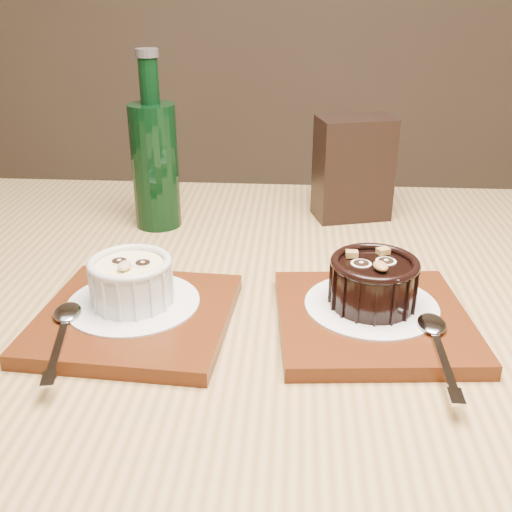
{
  "coord_description": "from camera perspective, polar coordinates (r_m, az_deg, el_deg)",
  "views": [
    {
      "loc": [
        0.17,
        -0.59,
        1.05
      ],
      "look_at": [
        0.11,
        -0.08,
        0.81
      ],
      "focal_mm": 42.0,
      "sensor_mm": 36.0,
      "label": 1
    }
  ],
  "objects": [
    {
      "name": "table",
      "position": [
        0.67,
        3.18,
        -11.35
      ],
      "size": [
        1.23,
        0.85,
        0.75
      ],
      "rotation": [
        0.0,
        0.0,
        0.04
      ],
      "color": "olive",
      "rests_on": "ground"
    },
    {
      "name": "spoon_right",
      "position": [
        0.54,
        17.03,
        -8.06
      ],
      "size": [
        0.03,
        0.13,
        0.01
      ],
      "primitive_type": null,
      "rotation": [
        0.0,
        0.0,
        0.02
      ],
      "color": "silver",
      "rests_on": "tray_right"
    },
    {
      "name": "tray_left",
      "position": [
        0.59,
        -11.4,
        -5.78
      ],
      "size": [
        0.18,
        0.18,
        0.01
      ],
      "primitive_type": "cube",
      "rotation": [
        0.0,
        0.0,
        -0.02
      ],
      "color": "#56250E",
      "rests_on": "table"
    },
    {
      "name": "tray_right",
      "position": [
        0.59,
        11.03,
        -5.96
      ],
      "size": [
        0.2,
        0.2,
        0.01
      ],
      "primitive_type": "cube",
      "rotation": [
        0.0,
        0.0,
        0.13
      ],
      "color": "#56250E",
      "rests_on": "table"
    },
    {
      "name": "doily_right",
      "position": [
        0.6,
        10.92,
        -4.61
      ],
      "size": [
        0.13,
        0.13,
        0.0
      ],
      "primitive_type": "cylinder",
      "color": "silver",
      "rests_on": "tray_right"
    },
    {
      "name": "condiment_stand",
      "position": [
        0.84,
        9.23,
        8.22
      ],
      "size": [
        0.11,
        0.09,
        0.14
      ],
      "primitive_type": "cube",
      "rotation": [
        0.0,
        0.0,
        0.31
      ],
      "color": "black",
      "rests_on": "table"
    },
    {
      "name": "ramekin_dark",
      "position": [
        0.58,
        11.13,
        -2.28
      ],
      "size": [
        0.08,
        0.08,
        0.05
      ],
      "rotation": [
        0.0,
        0.0,
        0.32
      ],
      "color": "black",
      "rests_on": "doily_right"
    },
    {
      "name": "spoon_left",
      "position": [
        0.57,
        -18.01,
        -6.84
      ],
      "size": [
        0.06,
        0.14,
        0.01
      ],
      "primitive_type": null,
      "rotation": [
        0.0,
        0.0,
        0.25
      ],
      "color": "silver",
      "rests_on": "tray_left"
    },
    {
      "name": "green_bottle",
      "position": [
        0.8,
        -9.61,
        8.89
      ],
      "size": [
        0.06,
        0.06,
        0.23
      ],
      "color": "black",
      "rests_on": "table"
    },
    {
      "name": "ramekin_white",
      "position": [
        0.59,
        -11.8,
        -2.17
      ],
      "size": [
        0.08,
        0.08,
        0.05
      ],
      "rotation": [
        0.0,
        0.0,
        -0.07
      ],
      "color": "silver",
      "rests_on": "doily_left"
    },
    {
      "name": "doily_left",
      "position": [
        0.6,
        -11.59,
        -4.36
      ],
      "size": [
        0.13,
        0.13,
        0.0
      ],
      "primitive_type": "cylinder",
      "color": "silver",
      "rests_on": "tray_left"
    }
  ]
}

